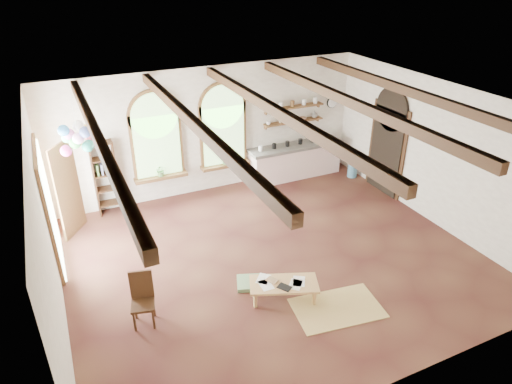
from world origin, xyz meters
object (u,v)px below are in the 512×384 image
kitchen_counter (295,161)px  coffee_table (284,285)px  side_chair (144,309)px  balloon_cluster (78,138)px

kitchen_counter → coffee_table: size_ratio=2.02×
coffee_table → side_chair: size_ratio=1.39×
coffee_table → balloon_cluster: 4.88m
side_chair → kitchen_counter: bearing=37.8°
coffee_table → kitchen_counter: bearing=58.5°
kitchen_counter → balloon_cluster: balloon_cluster is taller
balloon_cluster → kitchen_counter: bearing=9.8°
kitchen_counter → coffee_table: 5.17m
coffee_table → side_chair: 2.44m
coffee_table → balloon_cluster: bearing=128.7°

